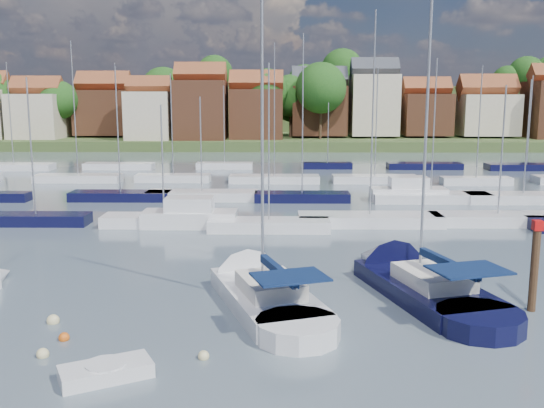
{
  "coord_description": "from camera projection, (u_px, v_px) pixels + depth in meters",
  "views": [
    {
      "loc": [
        1.43,
        -24.28,
        9.55
      ],
      "look_at": [
        0.92,
        14.0,
        2.8
      ],
      "focal_mm": 40.0,
      "sensor_mm": 36.0,
      "label": 1
    }
  ],
  "objects": [
    {
      "name": "timber_piling",
      "position": [
        533.0,
        287.0,
        27.27
      ],
      "size": [
        0.4,
        0.4,
        6.44
      ],
      "color": "#4C331E",
      "rests_on": "ground"
    },
    {
      "name": "sailboat_navy",
      "position": [
        406.0,
        279.0,
        31.14
      ],
      "size": [
        7.46,
        14.4,
        19.17
      ],
      "rotation": [
        0.0,
        0.0,
        1.86
      ],
      "color": "black",
      "rests_on": "ground"
    },
    {
      "name": "buoy_f",
      "position": [
        472.0,
        335.0,
        24.69
      ],
      "size": [
        0.53,
        0.53,
        0.53
      ],
      "primitive_type": "sphere",
      "color": "#D85914",
      "rests_on": "ground"
    },
    {
      "name": "sailboat_centre",
      "position": [
        255.0,
        288.0,
        29.65
      ],
      "size": [
        7.47,
        13.45,
        17.63
      ],
      "rotation": [
        0.0,
        0.0,
        1.9
      ],
      "color": "silver",
      "rests_on": "ground"
    },
    {
      "name": "far_shore_town",
      "position": [
        283.0,
        117.0,
        155.39
      ],
      "size": [
        212.46,
        90.0,
        22.27
      ],
      "color": "#405229",
      "rests_on": "ground"
    },
    {
      "name": "buoy_c",
      "position": [
        64.0,
        340.0,
        24.16
      ],
      "size": [
        0.43,
        0.43,
        0.43
      ],
      "primitive_type": "sphere",
      "color": "#D85914",
      "rests_on": "ground"
    },
    {
      "name": "tender",
      "position": [
        106.0,
        372.0,
        20.81
      ],
      "size": [
        3.38,
        2.67,
        0.66
      ],
      "rotation": [
        0.0,
        0.0,
        0.48
      ],
      "color": "silver",
      "rests_on": "ground"
    },
    {
      "name": "ground",
      "position": [
        267.0,
        188.0,
        64.97
      ],
      "size": [
        260.0,
        260.0,
        0.0
      ],
      "primitive_type": "plane",
      "color": "#4C5967",
      "rests_on": "ground"
    },
    {
      "name": "buoy_e",
      "position": [
        303.0,
        285.0,
        31.25
      ],
      "size": [
        0.43,
        0.43,
        0.43
      ],
      "primitive_type": "sphere",
      "color": "beige",
      "rests_on": "ground"
    },
    {
      "name": "buoy_b",
      "position": [
        43.0,
        357.0,
        22.6
      ],
      "size": [
        0.47,
        0.47,
        0.47
      ],
      "primitive_type": "sphere",
      "color": "beige",
      "rests_on": "ground"
    },
    {
      "name": "marina_field",
      "position": [
        285.0,
        190.0,
        60.1
      ],
      "size": [
        79.62,
        41.41,
        15.93
      ],
      "color": "silver",
      "rests_on": "ground"
    },
    {
      "name": "buoy_h",
      "position": [
        53.0,
        323.0,
        25.99
      ],
      "size": [
        0.54,
        0.54,
        0.54
      ],
      "primitive_type": "sphere",
      "color": "beige",
      "rests_on": "ground"
    },
    {
      "name": "buoy_d",
      "position": [
        204.0,
        359.0,
        22.44
      ],
      "size": [
        0.42,
        0.42,
        0.42
      ],
      "primitive_type": "sphere",
      "color": "beige",
      "rests_on": "ground"
    },
    {
      "name": "buoy_g",
      "position": [
        458.0,
        320.0,
        26.29
      ],
      "size": [
        0.52,
        0.52,
        0.52
      ],
      "primitive_type": "sphere",
      "color": "beige",
      "rests_on": "ground"
    }
  ]
}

